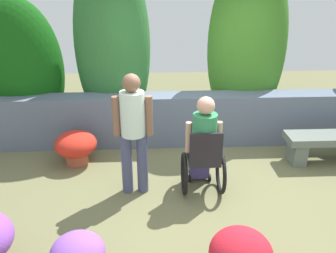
{
  "coord_description": "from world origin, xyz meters",
  "views": [
    {
      "loc": [
        -0.68,
        -3.97,
        2.68
      ],
      "look_at": [
        -0.48,
        0.24,
        0.85
      ],
      "focal_mm": 38.11,
      "sensor_mm": 36.0,
      "label": 1
    }
  ],
  "objects": [
    {
      "name": "flower_pot_small_foreground",
      "position": [
        -1.84,
        0.87,
        0.28
      ],
      "size": [
        0.62,
        0.62,
        0.5
      ],
      "color": "#AB4F37",
      "rests_on": "ground"
    },
    {
      "name": "person_in_wheelchair",
      "position": [
        -0.04,
        0.05,
        0.62
      ],
      "size": [
        0.53,
        0.66,
        1.33
      ],
      "rotation": [
        0.0,
        0.0,
        -0.18
      ],
      "color": "black",
      "rests_on": "ground"
    },
    {
      "name": "person_standing_companion",
      "position": [
        -0.92,
        0.07,
        0.92
      ],
      "size": [
        0.49,
        0.3,
        1.6
      ],
      "rotation": [
        0.0,
        0.0,
        -0.23
      ],
      "color": "#434868",
      "rests_on": "ground"
    },
    {
      "name": "ground_plane",
      "position": [
        0.0,
        0.0,
        0.0
      ],
      "size": [
        12.28,
        12.28,
        0.0
      ],
      "primitive_type": "plane",
      "color": "#6A6945"
    },
    {
      "name": "hedge_backdrop",
      "position": [
        -0.38,
        2.02,
        1.39
      ],
      "size": [
        7.33,
        1.01,
        3.14
      ],
      "color": "#125011",
      "rests_on": "ground"
    },
    {
      "name": "stone_retaining_wall",
      "position": [
        0.0,
        1.49,
        0.43
      ],
      "size": [
        7.27,
        0.41,
        0.86
      ],
      "primitive_type": "cube",
      "color": "slate",
      "rests_on": "ground"
    }
  ]
}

